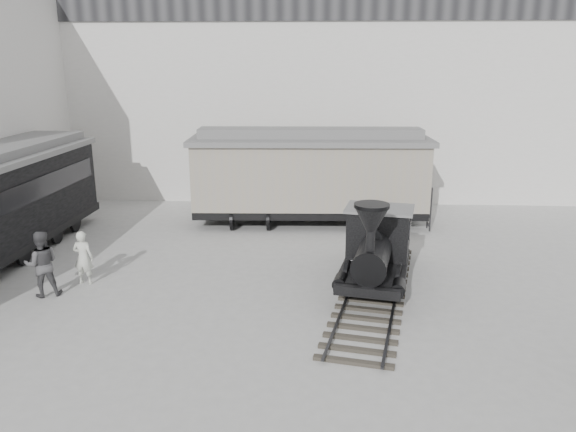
# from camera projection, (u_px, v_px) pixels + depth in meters

# --- Properties ---
(ground) EXTENTS (90.00, 90.00, 0.00)m
(ground) POSITION_uv_depth(u_px,v_px,m) (299.00, 351.00, 12.76)
(ground) COLOR #9E9E9B
(north_wall) EXTENTS (34.00, 2.51, 11.00)m
(north_wall) POSITION_uv_depth(u_px,v_px,m) (311.00, 79.00, 25.68)
(north_wall) COLOR silver
(north_wall) RESTS_ON ground
(locomotive) EXTENTS (3.37, 8.36, 2.89)m
(locomotive) POSITION_uv_depth(u_px,v_px,m) (377.00, 252.00, 16.12)
(locomotive) COLOR #2E2A24
(locomotive) RESTS_ON ground
(boxcar) EXTENTS (9.47, 3.28, 3.84)m
(boxcar) POSITION_uv_depth(u_px,v_px,m) (310.00, 174.00, 22.24)
(boxcar) COLOR black
(boxcar) RESTS_ON ground
(visitor_a) EXTENTS (0.61, 0.41, 1.62)m
(visitor_a) POSITION_uv_depth(u_px,v_px,m) (83.00, 258.00, 16.39)
(visitor_a) COLOR silver
(visitor_a) RESTS_ON ground
(visitor_b) EXTENTS (1.12, 1.02, 1.88)m
(visitor_b) POSITION_uv_depth(u_px,v_px,m) (42.00, 264.00, 15.52)
(visitor_b) COLOR #4A4A4C
(visitor_b) RESTS_ON ground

